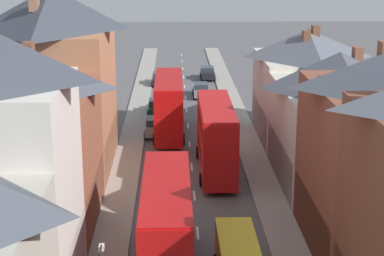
{
  "coord_description": "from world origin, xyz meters",
  "views": [
    {
      "loc": [
        -1.42,
        -17.33,
        16.61
      ],
      "look_at": [
        0.26,
        37.61,
        1.01
      ],
      "focal_mm": 60.0,
      "sensor_mm": 36.0,
      "label": 1
    }
  ],
  "objects_px": {
    "car_near_silver": "(155,126)",
    "car_parked_left_a": "(208,73)",
    "car_mid_white": "(201,90)",
    "car_far_grey": "(157,106)",
    "car_near_blue": "(159,79)",
    "car_parked_right_a": "(169,103)",
    "car_parked_right_b": "(220,116)",
    "double_decker_bus_mid_street": "(169,105)",
    "double_decker_bus_far_approaching": "(166,229)",
    "double_decker_bus_lead": "(216,137)"
  },
  "relations": [
    {
      "from": "car_near_silver",
      "to": "car_parked_left_a",
      "type": "distance_m",
      "value": 26.22
    },
    {
      "from": "car_mid_white",
      "to": "car_far_grey",
      "type": "height_order",
      "value": "car_mid_white"
    },
    {
      "from": "car_far_grey",
      "to": "car_near_blue",
      "type": "bearing_deg",
      "value": 90.0
    },
    {
      "from": "car_parked_right_a",
      "to": "car_mid_white",
      "type": "relative_size",
      "value": 0.97
    },
    {
      "from": "car_parked_right_a",
      "to": "car_parked_right_b",
      "type": "distance_m",
      "value": 7.45
    },
    {
      "from": "car_parked_right_a",
      "to": "car_mid_white",
      "type": "height_order",
      "value": "car_parked_right_a"
    },
    {
      "from": "double_decker_bus_mid_street",
      "to": "car_mid_white",
      "type": "distance_m",
      "value": 16.0
    },
    {
      "from": "double_decker_bus_far_approaching",
      "to": "car_parked_left_a",
      "type": "xyz_separation_m",
      "value": [
        4.91,
        51.8,
        -1.97
      ]
    },
    {
      "from": "double_decker_bus_mid_street",
      "to": "double_decker_bus_far_approaching",
      "type": "distance_m",
      "value": 26.33
    },
    {
      "from": "car_near_blue",
      "to": "car_far_grey",
      "type": "relative_size",
      "value": 0.95
    },
    {
      "from": "car_parked_right_b",
      "to": "car_near_silver",
      "type": "bearing_deg",
      "value": -149.34
    },
    {
      "from": "car_parked_left_a",
      "to": "car_far_grey",
      "type": "height_order",
      "value": "car_parked_left_a"
    },
    {
      "from": "car_parked_left_a",
      "to": "double_decker_bus_far_approaching",
      "type": "bearing_deg",
      "value": -95.41
    },
    {
      "from": "car_parked_right_b",
      "to": "car_parked_left_a",
      "type": "bearing_deg",
      "value": 90.0
    },
    {
      "from": "car_near_blue",
      "to": "car_mid_white",
      "type": "distance_m",
      "value": 8.23
    },
    {
      "from": "double_decker_bus_mid_street",
      "to": "double_decker_bus_far_approaching",
      "type": "xyz_separation_m",
      "value": [
        0.0,
        -26.33,
        0.0
      ]
    },
    {
      "from": "car_near_blue",
      "to": "double_decker_bus_mid_street",
      "type": "bearing_deg",
      "value": -86.65
    },
    {
      "from": "double_decker_bus_far_approaching",
      "to": "car_far_grey",
      "type": "relative_size",
      "value": 2.51
    },
    {
      "from": "double_decker_bus_far_approaching",
      "to": "car_parked_left_a",
      "type": "distance_m",
      "value": 52.07
    },
    {
      "from": "car_mid_white",
      "to": "car_near_silver",
      "type": "bearing_deg",
      "value": -107.58
    },
    {
      "from": "car_parked_left_a",
      "to": "car_parked_right_a",
      "type": "xyz_separation_m",
      "value": [
        -4.9,
        -16.19,
        -0.03
      ]
    },
    {
      "from": "double_decker_bus_far_approaching",
      "to": "car_parked_right_b",
      "type": "bearing_deg",
      "value": 80.71
    },
    {
      "from": "car_parked_right_a",
      "to": "car_mid_white",
      "type": "bearing_deg",
      "value": 59.78
    },
    {
      "from": "double_decker_bus_lead",
      "to": "double_decker_bus_far_approaching",
      "type": "distance_m",
      "value": 16.73
    },
    {
      "from": "double_decker_bus_mid_street",
      "to": "car_mid_white",
      "type": "xyz_separation_m",
      "value": [
        3.61,
        15.46,
        -2.0
      ]
    },
    {
      "from": "car_near_blue",
      "to": "car_mid_white",
      "type": "xyz_separation_m",
      "value": [
        4.9,
        -6.61,
        -0.0
      ]
    },
    {
      "from": "double_decker_bus_lead",
      "to": "car_near_silver",
      "type": "bearing_deg",
      "value": 116.09
    },
    {
      "from": "double_decker_bus_lead",
      "to": "car_near_blue",
      "type": "distance_m",
      "value": 32.49
    },
    {
      "from": "double_decker_bus_lead",
      "to": "car_far_grey",
      "type": "relative_size",
      "value": 2.51
    },
    {
      "from": "car_near_silver",
      "to": "car_parked_left_a",
      "type": "xyz_separation_m",
      "value": [
        6.2,
        25.47,
        -0.01
      ]
    },
    {
      "from": "double_decker_bus_far_approaching",
      "to": "car_parked_left_a",
      "type": "bearing_deg",
      "value": 84.59
    },
    {
      "from": "double_decker_bus_far_approaching",
      "to": "car_far_grey",
      "type": "bearing_deg",
      "value": 92.17
    },
    {
      "from": "car_near_blue",
      "to": "car_near_silver",
      "type": "xyz_separation_m",
      "value": [
        -0.0,
        -22.07,
        0.03
      ]
    },
    {
      "from": "car_mid_white",
      "to": "car_parked_right_b",
      "type": "xyz_separation_m",
      "value": [
        1.3,
        -11.78,
        0.04
      ]
    },
    {
      "from": "double_decker_bus_far_approaching",
      "to": "car_parked_right_b",
      "type": "height_order",
      "value": "double_decker_bus_far_approaching"
    },
    {
      "from": "double_decker_bus_lead",
      "to": "car_near_silver",
      "type": "relative_size",
      "value": 2.7
    },
    {
      "from": "car_near_blue",
      "to": "car_parked_right_b",
      "type": "height_order",
      "value": "car_parked_right_b"
    },
    {
      "from": "car_far_grey",
      "to": "car_parked_right_b",
      "type": "height_order",
      "value": "car_parked_right_b"
    },
    {
      "from": "double_decker_bus_far_approaching",
      "to": "car_parked_left_a",
      "type": "relative_size",
      "value": 2.55
    },
    {
      "from": "double_decker_bus_far_approaching",
      "to": "car_far_grey",
      "type": "height_order",
      "value": "double_decker_bus_far_approaching"
    },
    {
      "from": "car_near_blue",
      "to": "car_mid_white",
      "type": "relative_size",
      "value": 0.92
    },
    {
      "from": "car_parked_right_a",
      "to": "car_parked_right_b",
      "type": "bearing_deg",
      "value": -48.84
    },
    {
      "from": "car_parked_right_a",
      "to": "car_near_silver",
      "type": "bearing_deg",
      "value": -97.97
    },
    {
      "from": "double_decker_bus_lead",
      "to": "car_parked_left_a",
      "type": "xyz_separation_m",
      "value": [
        1.31,
        35.46,
        -1.97
      ]
    },
    {
      "from": "double_decker_bus_far_approaching",
      "to": "car_near_silver",
      "type": "xyz_separation_m",
      "value": [
        -1.29,
        26.32,
        -1.97
      ]
    },
    {
      "from": "double_decker_bus_mid_street",
      "to": "car_parked_right_a",
      "type": "height_order",
      "value": "double_decker_bus_mid_street"
    },
    {
      "from": "car_near_silver",
      "to": "car_parked_right_a",
      "type": "relative_size",
      "value": 0.93
    },
    {
      "from": "car_near_blue",
      "to": "car_parked_right_a",
      "type": "height_order",
      "value": "car_near_blue"
    },
    {
      "from": "car_near_blue",
      "to": "car_far_grey",
      "type": "bearing_deg",
      "value": -90.0
    },
    {
      "from": "car_near_blue",
      "to": "car_parked_left_a",
      "type": "relative_size",
      "value": 0.96
    }
  ]
}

